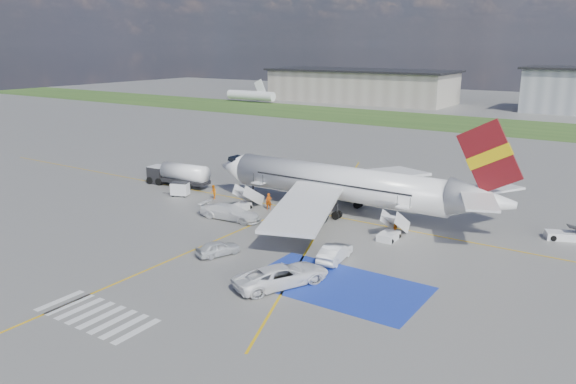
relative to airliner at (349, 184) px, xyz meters
name	(u,v)px	position (x,y,z in m)	size (l,w,h in m)	color
ground	(265,246)	(-1.51, -14.00, -3.39)	(400.00, 400.00, 0.00)	#60605E
grass_strip	(506,127)	(-1.51, 81.00, -3.39)	(400.00, 30.00, 0.01)	#2D4C1E
taxiway_line_main	(328,215)	(-1.51, -2.00, -3.39)	(120.00, 0.20, 0.01)	gold
taxiway_line_cross	(149,269)	(-6.51, -24.00, -3.39)	(0.20, 60.00, 0.01)	gold
taxiway_line_diag	(328,215)	(-1.51, -2.00, -3.39)	(0.20, 60.00, 0.01)	gold
staging_box	(337,285)	(8.49, -18.00, -3.39)	(14.00, 8.00, 0.01)	#1A339F
crosswalk	(96,315)	(-3.31, -32.00, -3.39)	(9.00, 4.00, 0.01)	silver
terminal_west	(360,86)	(-56.51, 116.00, 1.61)	(60.00, 22.00, 10.00)	gray
airliner	(349,184)	(0.00, 0.00, 0.00)	(36.81, 32.95, 11.92)	silver
airstairs_fwd	(243,204)	(-11.01, -5.30, -2.77)	(1.90, 5.20, 3.60)	silver
airstairs_aft	(390,233)	(7.49, -5.30, -2.77)	(1.90, 5.20, 3.60)	silver
fuel_tanker	(178,176)	(-25.07, -1.41, -2.07)	(9.38, 3.26, 3.14)	black
gpu_cart	(180,190)	(-21.23, -5.09, -2.58)	(2.49, 2.03, 1.80)	silver
belt_loader	(571,236)	(22.46, 4.19, -3.02)	(5.07, 3.23, 1.48)	silver
car_silver_a	(218,248)	(-3.71, -18.22, -2.69)	(1.65, 4.10, 1.40)	#B8BBC0
car_silver_b	(335,253)	(5.80, -13.53, -2.61)	(1.66, 4.76, 1.57)	silver
van_white_a	(282,272)	(4.83, -20.44, -2.26)	(2.79, 6.04, 2.27)	white
van_white_b	(230,210)	(-9.70, -9.18, -2.31)	(2.25, 5.53, 2.17)	white
crew_fwd	(269,201)	(-8.34, -3.80, -2.42)	(0.71, 0.47, 1.95)	#E5550C
crew_nose	(213,192)	(-16.73, -3.89, -2.50)	(0.87, 0.68, 1.79)	orange
crew_aft	(395,227)	(7.44, -3.96, -2.58)	(0.95, 0.40, 1.62)	orange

